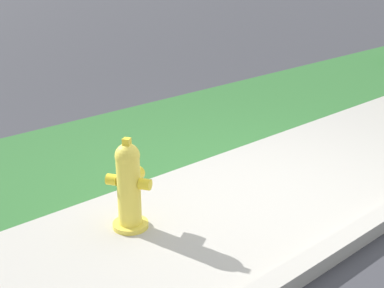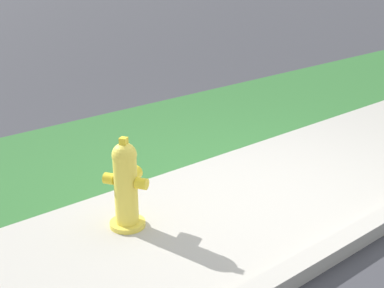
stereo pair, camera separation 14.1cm
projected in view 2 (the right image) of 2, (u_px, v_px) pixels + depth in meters
The scene contains 5 objects.
ground_plane at pixel (256, 198), 4.82m from camera, with size 120.00×120.00×0.00m, color #38383D.
sidewalk_pavement at pixel (256, 197), 4.82m from camera, with size 18.00×1.89×0.01m, color #ADA89E.
grass_verge at pixel (133, 139), 6.23m from camera, with size 18.00×2.07×0.01m, color #2D662D.
street_curb at pixel (355, 237), 4.07m from camera, with size 18.00×0.16×0.12m, color #ADA89E.
fire_hydrant_at_driveway at pixel (126, 185), 4.21m from camera, with size 0.34×0.36×0.77m.
Camera 2 is at (-3.24, -2.93, 2.18)m, focal length 50.00 mm.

